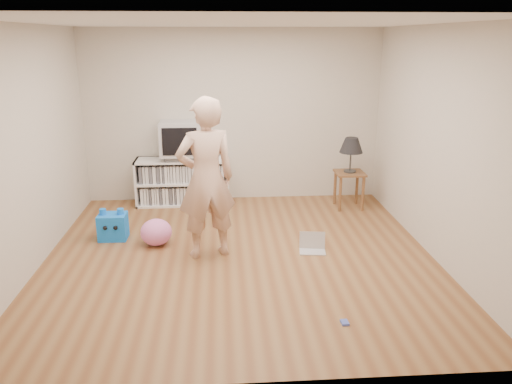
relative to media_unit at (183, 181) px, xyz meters
The scene contains 13 objects.
ground 2.21m from the media_unit, 68.90° to the right, with size 4.50×4.50×0.00m, color brown.
walls 2.38m from the media_unit, 68.90° to the right, with size 4.52×4.52×2.60m.
ceiling 3.13m from the media_unit, 68.90° to the right, with size 4.50×4.50×0.01m, color white.
media_unit is the anchor object (origin of this frame).
dvd_deck 0.39m from the media_unit, 90.00° to the right, with size 0.45×0.35×0.07m, color gray.
crt_tv 0.67m from the media_unit, 90.00° to the right, with size 0.60×0.53×0.50m.
side_table 2.52m from the media_unit, ahead, with size 0.42×0.42×0.55m.
table_lamp 2.58m from the media_unit, ahead, with size 0.34×0.34×0.52m.
person 2.09m from the media_unit, 77.98° to the right, with size 0.68×0.44×1.86m, color #DAAF95.
laptop 2.57m from the media_unit, 49.26° to the right, with size 0.34×0.28×0.21m.
playing_cards 3.93m from the media_unit, 64.78° to the right, with size 0.07×0.09×0.02m, color #4658BB.
plush_blue 1.61m from the media_unit, 119.74° to the right, with size 0.35×0.31×0.40m.
plush_pink 1.64m from the media_unit, 97.91° to the right, with size 0.38×0.38×0.33m, color pink.
Camera 1 is at (-0.19, -5.36, 2.46)m, focal length 35.00 mm.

